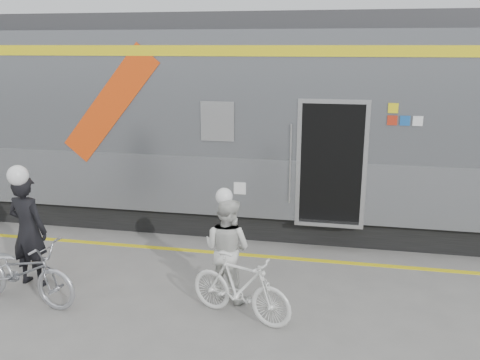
% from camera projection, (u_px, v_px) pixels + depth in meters
% --- Properties ---
extents(ground, '(90.00, 90.00, 0.00)m').
position_uv_depth(ground, '(179.00, 314.00, 6.91)').
color(ground, slate).
rests_on(ground, ground).
extents(train, '(24.00, 3.17, 4.10)m').
position_uv_depth(train, '(226.00, 120.00, 10.41)').
color(train, black).
rests_on(train, ground).
extents(safety_strip, '(24.00, 0.12, 0.01)m').
position_uv_depth(safety_strip, '(217.00, 252.00, 8.95)').
color(safety_strip, yellow).
rests_on(safety_strip, ground).
extents(man, '(0.68, 0.50, 1.72)m').
position_uv_depth(man, '(28.00, 231.00, 7.58)').
color(man, black).
rests_on(man, ground).
extents(bicycle_left, '(1.88, 0.90, 0.95)m').
position_uv_depth(bicycle_left, '(21.00, 271.00, 7.12)').
color(bicycle_left, '#ABACB3').
rests_on(bicycle_left, ground).
extents(woman, '(0.88, 0.79, 1.50)m').
position_uv_depth(woman, '(227.00, 249.00, 7.20)').
color(woman, silver).
rests_on(woman, ground).
extents(bicycle_right, '(1.57, 0.93, 0.91)m').
position_uv_depth(bicycle_right, '(240.00, 287.00, 6.70)').
color(bicycle_right, silver).
rests_on(bicycle_right, ground).
extents(helmet_man, '(0.30, 0.30, 0.30)m').
position_uv_depth(helmet_man, '(21.00, 165.00, 7.32)').
color(helmet_man, white).
rests_on(helmet_man, man).
extents(helmet_woman, '(0.24, 0.24, 0.24)m').
position_uv_depth(helmet_woman, '(227.00, 190.00, 6.97)').
color(helmet_woman, white).
rests_on(helmet_woman, woman).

